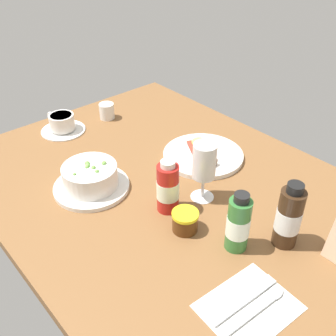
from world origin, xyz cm
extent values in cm
cube|color=brown|center=(0.00, 0.00, -1.50)|extent=(110.00, 84.00, 3.00)
cylinder|color=silver|center=(-10.87, -15.97, 0.60)|extent=(19.89, 19.89, 1.20)
cylinder|color=silver|center=(-10.87, -15.97, 4.10)|extent=(14.27, 14.27, 5.80)
cylinder|color=beige|center=(-10.87, -15.97, 6.20)|extent=(12.28, 12.28, 1.60)
sphere|color=#76B24F|center=(-9.51, -12.28, 7.10)|extent=(1.31, 1.31, 1.31)
sphere|color=#76B24F|center=(-7.62, -15.61, 7.10)|extent=(1.06, 1.06, 1.06)
sphere|color=#76B24F|center=(-11.36, -16.03, 7.10)|extent=(1.28, 1.28, 1.28)
sphere|color=#76B24F|center=(-9.60, -15.39, 7.10)|extent=(1.20, 1.20, 1.20)
sphere|color=#76B24F|center=(-12.34, -15.59, 7.10)|extent=(1.35, 1.35, 1.35)
sphere|color=#76B24F|center=(-10.27, -20.48, 7.10)|extent=(0.84, 0.84, 0.84)
sphere|color=#76B24F|center=(-10.95, -16.49, 7.10)|extent=(1.07, 1.07, 1.07)
cube|color=silver|center=(40.06, -13.37, 0.15)|extent=(15.15, 18.40, 0.30)
cube|color=silver|center=(38.86, -14.37, 0.55)|extent=(2.16, 14.05, 0.50)
cube|color=silver|center=(38.86, -6.57, 0.55)|extent=(2.44, 3.74, 0.40)
cube|color=silver|center=(41.66, -14.37, 0.55)|extent=(1.89, 13.04, 0.50)
ellipsoid|color=silver|center=(41.66, -7.37, 0.60)|extent=(2.40, 4.00, 0.60)
cylinder|color=silver|center=(-43.42, -6.42, 0.45)|extent=(14.28, 14.28, 0.90)
cylinder|color=silver|center=(-43.42, -6.42, 3.37)|extent=(8.09, 8.09, 4.93)
cylinder|color=#391D15|center=(-43.42, -6.42, 5.33)|extent=(6.87, 6.87, 1.00)
torus|color=silver|center=(-48.35, -7.50, 3.61)|extent=(3.69, 1.56, 3.60)
cylinder|color=silver|center=(-41.49, 9.58, 2.66)|extent=(5.09, 5.09, 5.32)
cone|color=silver|center=(-41.07, 11.83, 4.68)|extent=(2.19, 2.66, 2.38)
cylinder|color=white|center=(10.89, 3.50, 0.20)|extent=(5.99, 5.99, 0.40)
cylinder|color=white|center=(10.89, 3.50, 3.53)|extent=(0.80, 0.80, 6.26)
cylinder|color=white|center=(10.89, 3.50, 11.22)|extent=(5.82, 5.82, 9.12)
cylinder|color=#F0E7CE|center=(10.89, 3.50, 9.85)|extent=(4.77, 4.77, 5.47)
cylinder|color=#4F2B10|center=(16.64, -7.99, 2.12)|extent=(5.96, 5.96, 4.25)
cylinder|color=yellow|center=(16.64, -7.99, 4.65)|extent=(6.25, 6.25, 0.80)
cylinder|color=#337233|center=(27.90, -3.21, 6.43)|extent=(4.99, 4.99, 12.87)
cylinder|color=white|center=(27.90, -3.21, 6.18)|extent=(5.09, 5.09, 4.89)
cylinder|color=black|center=(27.90, -3.21, 13.76)|extent=(3.25, 3.25, 1.79)
cylinder|color=#382314|center=(34.10, 5.89, 7.11)|extent=(5.39, 5.39, 14.22)
cylinder|color=silver|center=(34.10, 5.89, 6.83)|extent=(5.49, 5.49, 5.40)
cylinder|color=black|center=(34.10, 5.89, 15.22)|extent=(3.50, 3.50, 1.99)
cylinder|color=#B21E19|center=(8.44, -6.09, 6.31)|extent=(5.38, 5.38, 12.63)
cylinder|color=#E3EDCC|center=(8.44, -6.09, 6.06)|extent=(5.49, 5.49, 4.80)
cylinder|color=silver|center=(8.44, -6.09, 13.36)|extent=(3.50, 3.50, 1.46)
cylinder|color=silver|center=(-2.12, 16.93, 0.70)|extent=(23.56, 23.56, 1.40)
cube|color=#A23828|center=(-1.07, 15.82, 1.70)|extent=(9.30, 5.08, 0.60)
cube|color=#AB3828|center=(-5.36, 16.26, 1.70)|extent=(9.00, 6.56, 0.60)
cylinder|color=brown|center=(1.41, 13.98, 2.60)|extent=(7.33, 3.94, 2.20)
ellipsoid|color=#F2D859|center=(-5.66, 19.28, 2.40)|extent=(6.00, 4.80, 2.40)
camera|label=1|loc=(65.11, -55.45, 64.69)|focal=42.51mm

